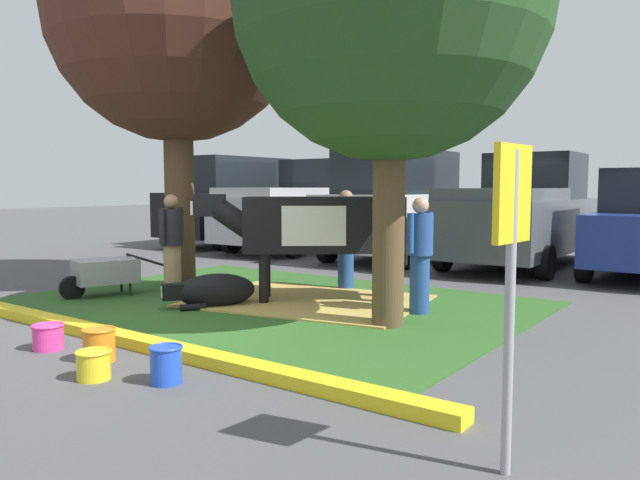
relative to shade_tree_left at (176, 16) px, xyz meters
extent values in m
plane|color=#4C4C4F|center=(1.72, -1.78, -4.44)|extent=(80.00, 80.00, 0.00)
cube|color=#2D5B23|center=(2.12, -0.14, -4.43)|extent=(7.07, 5.12, 0.02)
cube|color=yellow|center=(2.12, -2.85, -4.38)|extent=(8.27, 0.24, 0.12)
cube|color=tan|center=(2.53, 0.18, -4.41)|extent=(3.59, 2.95, 0.04)
cylinder|color=#4C3823|center=(0.00, 0.00, -2.92)|extent=(0.48, 0.48, 3.03)
sphere|color=#4C281E|center=(0.00, 0.00, 0.03)|extent=(4.10, 4.10, 4.10)
cylinder|color=brown|center=(4.24, -0.47, -3.17)|extent=(0.38, 0.38, 2.53)
sphere|color=#23471E|center=(4.24, -0.47, -0.61)|extent=(3.70, 3.70, 3.70)
cube|color=black|center=(2.68, 0.38, -3.29)|extent=(2.25, 1.96, 0.80)
cube|color=white|center=(2.56, 0.29, -3.29)|extent=(1.15, 1.12, 0.56)
cylinder|color=black|center=(1.62, -0.43, -3.19)|extent=(0.70, 0.64, 0.58)
cube|color=black|center=(1.37, -0.63, -3.01)|extent=(0.51, 0.47, 0.32)
cube|color=white|center=(1.21, -0.75, -3.05)|extent=(0.22, 0.23, 0.20)
cylinder|color=black|center=(2.14, -0.34, -4.07)|extent=(0.14, 0.14, 0.74)
cylinder|color=black|center=(1.84, 0.05, -4.07)|extent=(0.14, 0.14, 0.74)
cylinder|color=black|center=(3.51, 0.71, -4.07)|extent=(0.14, 0.14, 0.74)
cylinder|color=black|center=(3.21, 1.10, -4.07)|extent=(0.14, 0.14, 0.74)
cylinder|color=black|center=(3.63, 1.11, -3.54)|extent=(0.06, 0.06, 0.70)
ellipsoid|color=black|center=(1.71, -0.85, -4.20)|extent=(1.01, 1.18, 0.48)
cube|color=black|center=(1.38, -1.35, -4.18)|extent=(0.32, 0.34, 0.22)
cube|color=silver|center=(1.31, -1.45, -4.18)|extent=(0.12, 0.11, 0.16)
cylinder|color=black|center=(1.66, -1.24, -4.38)|extent=(0.28, 0.35, 0.10)
cylinder|color=#9E7F5B|center=(0.62, -0.71, -4.04)|extent=(0.26, 0.26, 0.80)
cylinder|color=black|center=(0.62, -0.71, -3.36)|extent=(0.34, 0.34, 0.55)
sphere|color=#8C664C|center=(0.62, -0.71, -2.97)|extent=(0.22, 0.22, 0.22)
cylinder|color=black|center=(0.58, -0.49, -3.33)|extent=(0.09, 0.09, 0.52)
cylinder|color=black|center=(0.67, -0.92, -3.33)|extent=(0.09, 0.09, 0.52)
cylinder|color=#23478C|center=(2.36, 1.43, -4.02)|extent=(0.26, 0.26, 0.83)
cylinder|color=#9E7F5B|center=(2.36, 1.43, -3.32)|extent=(0.34, 0.34, 0.57)
sphere|color=#8C664C|center=(2.36, 1.43, -2.92)|extent=(0.23, 0.23, 0.23)
cylinder|color=#9E7F5B|center=(2.55, 1.53, -3.29)|extent=(0.09, 0.09, 0.54)
cylinder|color=#9E7F5B|center=(2.17, 1.33, -3.29)|extent=(0.09, 0.09, 0.54)
cylinder|color=#23478C|center=(4.22, 0.41, -4.04)|extent=(0.26, 0.26, 0.79)
cylinder|color=#23478C|center=(4.22, 0.41, -3.37)|extent=(0.34, 0.34, 0.55)
sphere|color=tan|center=(4.22, 0.41, -2.99)|extent=(0.22, 0.22, 0.22)
cylinder|color=#23478C|center=(4.19, 0.19, -3.34)|extent=(0.09, 0.09, 0.52)
cylinder|color=#23478C|center=(4.25, 0.63, -3.34)|extent=(0.09, 0.09, 0.52)
cube|color=gray|center=(-0.28, -1.25, -4.04)|extent=(0.86, 1.05, 0.36)
cylinder|color=black|center=(-0.44, -1.72, -4.26)|extent=(0.21, 0.37, 0.36)
cylinder|color=black|center=(0.02, -1.04, -4.32)|extent=(0.04, 0.04, 0.24)
cylinder|color=black|center=(-0.39, -0.90, -4.32)|extent=(0.04, 0.04, 0.24)
cylinder|color=black|center=(0.14, -0.71, -3.92)|extent=(0.21, 0.52, 0.23)
cylinder|color=black|center=(-0.28, -0.56, -3.92)|extent=(0.21, 0.52, 0.23)
cylinder|color=#99999E|center=(6.70, -3.37, -3.49)|extent=(0.06, 0.06, 1.90)
cube|color=yellow|center=(6.70, -3.37, -2.78)|extent=(0.07, 0.44, 0.56)
cylinder|color=#EA3893|center=(1.89, -3.45, -4.31)|extent=(0.31, 0.31, 0.25)
torus|color=#EA3893|center=(1.89, -3.45, -4.19)|extent=(0.33, 0.33, 0.02)
cylinder|color=orange|center=(2.70, -3.39, -4.28)|extent=(0.30, 0.30, 0.31)
torus|color=orange|center=(2.70, -3.39, -4.12)|extent=(0.33, 0.33, 0.02)
cylinder|color=yellow|center=(3.16, -3.75, -4.31)|extent=(0.29, 0.29, 0.25)
torus|color=yellow|center=(3.16, -3.75, -4.19)|extent=(0.31, 0.31, 0.02)
cylinder|color=blue|center=(3.76, -3.45, -4.28)|extent=(0.27, 0.27, 0.32)
torus|color=blue|center=(3.76, -3.45, -4.12)|extent=(0.29, 0.29, 0.02)
cube|color=black|center=(-4.64, 6.10, -3.52)|extent=(1.97, 4.63, 1.20)
cube|color=black|center=(-4.64, 6.10, -2.42)|extent=(1.72, 3.23, 1.00)
cylinder|color=black|center=(-5.61, 7.58, -4.12)|extent=(0.23, 0.64, 0.64)
cylinder|color=black|center=(-3.71, 7.61, -4.12)|extent=(0.23, 0.64, 0.64)
cylinder|color=black|center=(-5.56, 4.59, -4.12)|extent=(0.23, 0.64, 0.64)
cylinder|color=black|center=(-3.67, 4.62, -4.12)|extent=(0.23, 0.64, 0.64)
cube|color=#B7B7BC|center=(-2.11, 6.13, -3.57)|extent=(2.09, 5.43, 1.10)
cube|color=black|center=(-2.12, 7.08, -2.52)|extent=(1.87, 1.83, 1.00)
cube|color=#B7B7BC|center=(-2.09, 4.92, -2.90)|extent=(1.94, 2.73, 0.24)
cylinder|color=black|center=(-3.14, 7.87, -4.12)|extent=(0.23, 0.64, 0.64)
cylinder|color=black|center=(-1.14, 7.90, -4.12)|extent=(0.23, 0.64, 0.64)
cylinder|color=black|center=(-3.08, 4.36, -4.12)|extent=(0.23, 0.64, 0.64)
cylinder|color=black|center=(-1.08, 4.39, -4.12)|extent=(0.23, 0.64, 0.64)
cube|color=silver|center=(0.95, 5.71, -3.52)|extent=(1.97, 4.63, 1.20)
cube|color=black|center=(0.95, 5.71, -2.42)|extent=(1.72, 3.23, 1.00)
cylinder|color=black|center=(-0.03, 7.19, -4.12)|extent=(0.23, 0.64, 0.64)
cylinder|color=black|center=(1.87, 7.22, -4.12)|extent=(0.23, 0.64, 0.64)
cylinder|color=black|center=(0.02, 4.20, -4.12)|extent=(0.23, 0.64, 0.64)
cylinder|color=black|center=(1.92, 4.24, -4.12)|extent=(0.23, 0.64, 0.64)
cube|color=#4C5156|center=(3.66, 6.20, -3.57)|extent=(2.09, 5.43, 1.10)
cube|color=black|center=(3.65, 7.15, -2.52)|extent=(1.87, 1.83, 1.00)
cube|color=#4C5156|center=(3.68, 4.99, -2.90)|extent=(1.94, 2.73, 0.24)
cylinder|color=black|center=(2.63, 7.94, -4.12)|extent=(0.23, 0.64, 0.64)
cylinder|color=black|center=(4.63, 7.97, -4.12)|extent=(0.23, 0.64, 0.64)
cylinder|color=black|center=(2.69, 4.43, -4.12)|extent=(0.23, 0.64, 0.64)
cylinder|color=black|center=(4.69, 4.46, -4.12)|extent=(0.23, 0.64, 0.64)
cylinder|color=black|center=(5.27, 7.48, -4.12)|extent=(0.23, 0.64, 0.64)
cylinder|color=black|center=(5.32, 4.62, -4.12)|extent=(0.23, 0.64, 0.64)
camera|label=1|loc=(7.87, -6.83, -2.74)|focal=34.38mm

